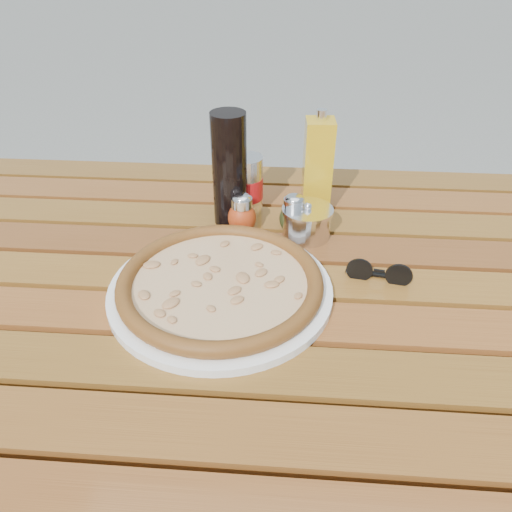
# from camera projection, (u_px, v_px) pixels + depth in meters

# --- Properties ---
(ground) EXTENTS (60.00, 60.00, 0.00)m
(ground) POSITION_uv_depth(u_px,v_px,m) (255.00, 512.00, 1.27)
(ground) COLOR slate
(ground) RESTS_ON ground
(table) EXTENTS (1.40, 0.90, 0.75)m
(table) POSITION_uv_depth(u_px,v_px,m) (255.00, 311.00, 0.89)
(table) COLOR #361C0C
(table) RESTS_ON ground
(plate) EXTENTS (0.43, 0.43, 0.01)m
(plate) POSITION_uv_depth(u_px,v_px,m) (221.00, 290.00, 0.81)
(plate) COLOR white
(plate) RESTS_ON table
(pizza) EXTENTS (0.40, 0.40, 0.03)m
(pizza) POSITION_uv_depth(u_px,v_px,m) (220.00, 282.00, 0.80)
(pizza) COLOR beige
(pizza) RESTS_ON plate
(pepper_shaker) EXTENTS (0.07, 0.07, 0.08)m
(pepper_shaker) POSITION_uv_depth(u_px,v_px,m) (242.00, 214.00, 0.95)
(pepper_shaker) COLOR #BD3E15
(pepper_shaker) RESTS_ON table
(oregano_shaker) EXTENTS (0.06, 0.06, 0.08)m
(oregano_shaker) POSITION_uv_depth(u_px,v_px,m) (294.00, 215.00, 0.94)
(oregano_shaker) COLOR #333D18
(oregano_shaker) RESTS_ON table
(dark_bottle) EXTENTS (0.07, 0.07, 0.22)m
(dark_bottle) POSITION_uv_depth(u_px,v_px,m) (230.00, 170.00, 0.94)
(dark_bottle) COLOR black
(dark_bottle) RESTS_ON table
(soda_can) EXTENTS (0.07, 0.07, 0.12)m
(soda_can) POSITION_uv_depth(u_px,v_px,m) (246.00, 186.00, 1.00)
(soda_can) COLOR silver
(soda_can) RESTS_ON table
(olive_oil_cruet) EXTENTS (0.06, 0.06, 0.21)m
(olive_oil_cruet) POSITION_uv_depth(u_px,v_px,m) (318.00, 166.00, 0.99)
(olive_oil_cruet) COLOR gold
(olive_oil_cruet) RESTS_ON table
(parmesan_tin) EXTENTS (0.11, 0.11, 0.07)m
(parmesan_tin) POSITION_uv_depth(u_px,v_px,m) (307.00, 222.00, 0.94)
(parmesan_tin) COLOR silver
(parmesan_tin) RESTS_ON table
(sunglasses) EXTENTS (0.11, 0.04, 0.04)m
(sunglasses) POSITION_uv_depth(u_px,v_px,m) (379.00, 273.00, 0.83)
(sunglasses) COLOR black
(sunglasses) RESTS_ON table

